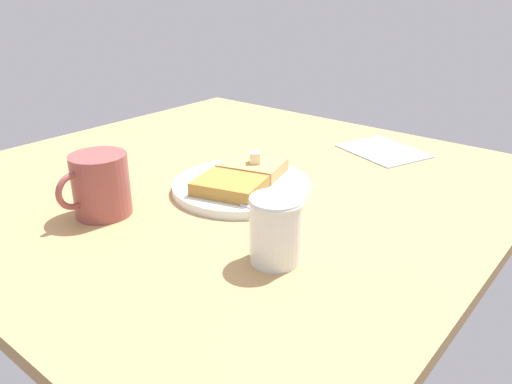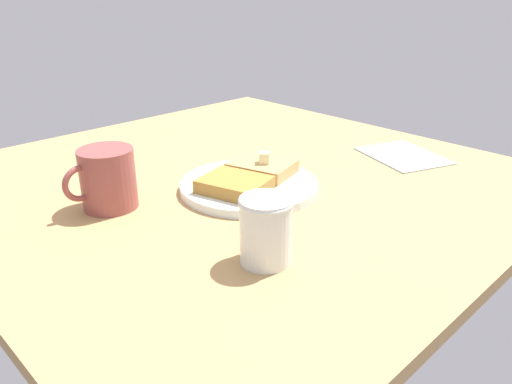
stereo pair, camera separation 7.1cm
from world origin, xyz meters
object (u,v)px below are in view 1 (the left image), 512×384
Objects in this scene: fork at (229,200)px; syrup_jar at (276,233)px; plate at (241,186)px; napkin at (383,151)px; coffee_mug at (100,185)px.

fork is 16.48cm from syrup_jar.
fork is (6.92, 3.55, 0.78)cm from plate.
napkin is 1.40× the size of coffee_mug.
plate is 1.45× the size of napkin.
coffee_mug is (5.80, -28.15, 0.82)cm from syrup_jar.
syrup_jar is (7.41, 14.54, 2.28)cm from fork.
fork is 19.22cm from coffee_mug.
napkin is at bearing 164.65° from plate.
plate is 23.28cm from syrup_jar.
coffee_mug is (13.22, -13.61, 3.10)cm from fork.
coffee_mug reaches higher than syrup_jar.
plate is 1.44× the size of fork.
plate is 2.69× the size of syrup_jar.
coffee_mug reaches higher than napkin.
syrup_jar is 0.76× the size of coffee_mug.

